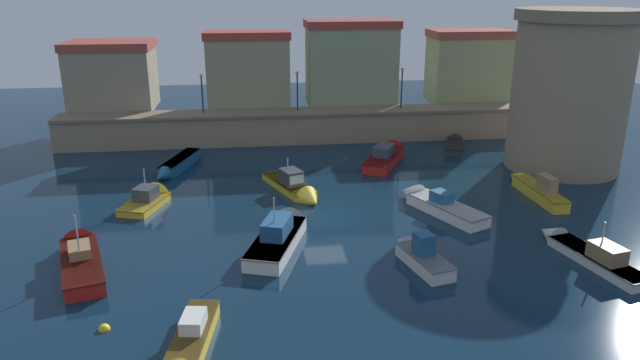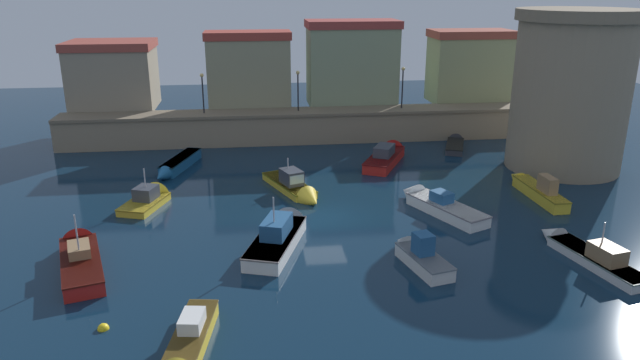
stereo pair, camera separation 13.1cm
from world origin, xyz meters
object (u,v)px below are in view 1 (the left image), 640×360
moored_boat_7 (80,256)px  mooring_buoy_0 (104,329)px  moored_boat_5 (387,155)px  moored_boat_8 (455,143)px  moored_boat_4 (535,188)px  moored_boat_2 (151,198)px  moored_boat_3 (176,165)px  moored_boat_9 (189,346)px  moored_boat_6 (585,251)px  moored_boat_1 (419,254)px  quay_lamp_0 (202,87)px  moored_boat_11 (281,233)px  quay_lamp_2 (402,81)px  quay_lamp_1 (297,84)px  fortress_tower (570,90)px  moored_boat_0 (296,188)px  moored_boat_10 (435,203)px

moored_boat_7 → mooring_buoy_0: (2.44, -6.23, -0.45)m
moored_boat_5 → moored_boat_8: moored_boat_5 is taller
moored_boat_4 → moored_boat_7: moored_boat_7 is taller
moored_boat_2 → moored_boat_3: moored_boat_2 is taller
moored_boat_5 → moored_boat_9: bearing=178.4°
moored_boat_7 → moored_boat_6: bearing=-112.5°
moored_boat_1 → moored_boat_5: size_ratio=0.65×
quay_lamp_0 → moored_boat_1: quay_lamp_0 is taller
moored_boat_3 → mooring_buoy_0: 21.44m
moored_boat_5 → moored_boat_1: bearing=-160.7°
moored_boat_11 → mooring_buoy_0: (-7.75, -7.69, -0.54)m
moored_boat_11 → quay_lamp_2: bearing=-10.9°
quay_lamp_1 → moored_boat_9: quay_lamp_1 is taller
moored_boat_3 → moored_boat_6: bearing=69.2°
fortress_tower → moored_boat_0: size_ratio=1.69×
fortress_tower → moored_boat_11: bearing=-153.4°
fortress_tower → moored_boat_8: size_ratio=2.17×
moored_boat_2 → moored_boat_5: size_ratio=0.67×
moored_boat_1 → moored_boat_7: moored_boat_7 is taller
moored_boat_0 → moored_boat_1: size_ratio=1.43×
moored_boat_1 → moored_boat_6: bearing=-107.5°
moored_boat_9 → moored_boat_3: bearing=-164.5°
quay_lamp_2 → moored_boat_11: (-12.05, -21.20, -4.62)m
fortress_tower → moored_boat_1: (-15.31, -14.43, -5.41)m
quay_lamp_2 → moored_boat_1: 25.61m
quay_lamp_2 → moored_boat_10: quay_lamp_2 is taller
moored_boat_5 → moored_boat_3: bearing=118.9°
moored_boat_0 → moored_boat_8: size_ratio=1.28×
fortress_tower → moored_boat_11: 25.21m
moored_boat_4 → moored_boat_5: (-7.94, 8.97, -0.01)m
moored_boat_0 → moored_boat_9: size_ratio=1.19×
moored_boat_1 → moored_boat_9: size_ratio=0.83×
quay_lamp_2 → moored_boat_6: 25.82m
quay_lamp_2 → moored_boat_6: (3.28, -25.17, -4.76)m
moored_boat_9 → quay_lamp_2: bearing=160.9°
moored_boat_0 → moored_boat_10: size_ratio=0.97×
moored_boat_9 → mooring_buoy_0: size_ratio=12.21×
moored_boat_10 → moored_boat_11: bearing=85.7°
fortress_tower → moored_boat_5: fortress_tower is taller
quay_lamp_1 → quay_lamp_2: 9.27m
quay_lamp_0 → moored_boat_8: 22.14m
quay_lamp_2 → mooring_buoy_0: quay_lamp_2 is taller
moored_boat_3 → quay_lamp_0: bearing=-175.3°
moored_boat_1 → moored_boat_11: (-6.71, 3.41, 0.04)m
quay_lamp_2 → moored_boat_5: size_ratio=0.49×
quay_lamp_2 → moored_boat_0: size_ratio=0.53×
quay_lamp_2 → moored_boat_7: (-22.24, -22.66, -4.71)m
quay_lamp_0 → moored_boat_9: bearing=-87.7°
fortress_tower → moored_boat_5: (-12.81, 3.14, -5.39)m
moored_boat_9 → moored_boat_0: bearing=170.7°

